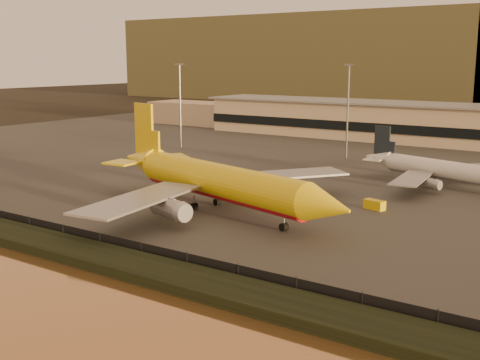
{
  "coord_description": "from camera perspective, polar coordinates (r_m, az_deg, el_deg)",
  "views": [
    {
      "loc": [
        57.09,
        -70.06,
        26.74
      ],
      "look_at": [
        1.27,
        12.0,
        6.82
      ],
      "focal_mm": 45.0,
      "sensor_mm": 36.0,
      "label": 1
    }
  ],
  "objects": [
    {
      "name": "gse_vehicle_yellow",
      "position": [
        111.13,
        12.64,
        -2.3
      ],
      "size": [
        4.12,
        2.66,
        1.71
      ],
      "primitive_type": "cube",
      "rotation": [
        0.0,
        0.0,
        -0.27
      ],
      "color": "yellow",
      "rests_on": "tarmac"
    },
    {
      "name": "dhl_cargo_jet",
      "position": [
        106.31,
        -2.22,
        -0.16
      ],
      "size": [
        59.14,
        56.71,
        17.88
      ],
      "rotation": [
        0.0,
        0.0,
        -0.26
      ],
      "color": "yellow",
      "rests_on": "tarmac"
    },
    {
      "name": "ground",
      "position": [
        94.25,
        -4.77,
        -5.17
      ],
      "size": [
        900.0,
        900.0,
        0.0
      ],
      "primitive_type": "plane",
      "color": "black",
      "rests_on": "ground"
    },
    {
      "name": "apron_light_masts",
      "position": [
        151.45,
        18.12,
        6.61
      ],
      "size": [
        152.2,
        12.2,
        25.4
      ],
      "color": "slate",
      "rests_on": "tarmac"
    },
    {
      "name": "gse_vehicle_white",
      "position": [
        132.7,
        -3.4,
        0.18
      ],
      "size": [
        4.08,
        2.06,
        1.79
      ],
      "primitive_type": "cube",
      "rotation": [
        0.0,
        0.0,
        -0.07
      ],
      "color": "silver",
      "rests_on": "tarmac"
    },
    {
      "name": "terminal_building",
      "position": [
        209.32,
        14.11,
        5.39
      ],
      "size": [
        202.0,
        25.0,
        12.6
      ],
      "color": "#C9AF8B",
      "rests_on": "tarmac"
    },
    {
      "name": "embankment",
      "position": [
        82.18,
        -12.3,
        -7.4
      ],
      "size": [
        320.0,
        7.0,
        1.4
      ],
      "primitive_type": "cube",
      "color": "black",
      "rests_on": "ground"
    },
    {
      "name": "white_narrowbody_jet",
      "position": [
        134.86,
        18.59,
        0.9
      ],
      "size": [
        39.66,
        37.81,
        11.6
      ],
      "rotation": [
        0.0,
        0.0,
        -0.29
      ],
      "color": "silver",
      "rests_on": "tarmac"
    },
    {
      "name": "perimeter_fence",
      "position": [
        84.63,
        -10.35,
        -6.34
      ],
      "size": [
        300.0,
        0.05,
        2.2
      ],
      "primitive_type": "cube",
      "color": "black",
      "rests_on": "tarmac"
    },
    {
      "name": "tarmac",
      "position": [
        176.68,
        14.98,
        2.29
      ],
      "size": [
        320.0,
        220.0,
        0.2
      ],
      "primitive_type": "cube",
      "color": "#2D2D2D",
      "rests_on": "ground"
    }
  ]
}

